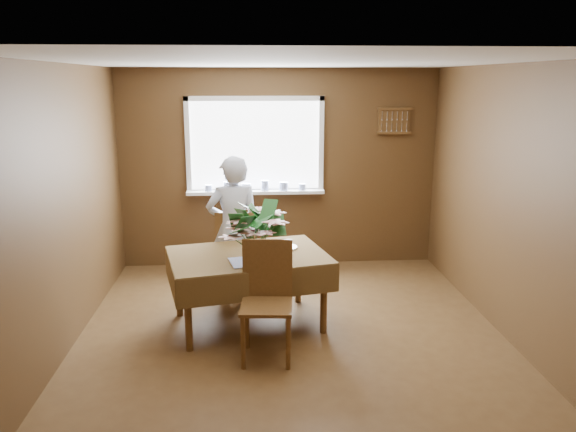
{
  "coord_description": "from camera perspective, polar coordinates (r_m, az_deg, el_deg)",
  "views": [
    {
      "loc": [
        -0.36,
        -4.79,
        2.36
      ],
      "look_at": [
        0.0,
        0.55,
        1.05
      ],
      "focal_mm": 35.0,
      "sensor_mm": 36.0,
      "label": 1
    }
  ],
  "objects": [
    {
      "name": "chair_far",
      "position": [
        6.2,
        -5.28,
        -3.45
      ],
      "size": [
        0.45,
        0.45,
        0.98
      ],
      "rotation": [
        0.0,
        0.0,
        3.07
      ],
      "color": "brown",
      "rests_on": "floor"
    },
    {
      "name": "table_knife",
      "position": [
        5.22,
        -1.41,
        -4.44
      ],
      "size": [
        0.04,
        0.22,
        0.0
      ],
      "primitive_type": "cube",
      "rotation": [
        0.0,
        0.0,
        0.08
      ],
      "color": "silver",
      "rests_on": "dining_table"
    },
    {
      "name": "dining_table",
      "position": [
        5.44,
        -4.07,
        -4.75
      ],
      "size": [
        1.68,
        1.32,
        0.73
      ],
      "rotation": [
        0.0,
        0.0,
        0.22
      ],
      "color": "brown",
      "rests_on": "floor"
    },
    {
      "name": "side_plate",
      "position": [
        5.6,
        -0.21,
        -3.19
      ],
      "size": [
        0.31,
        0.31,
        0.01
      ],
      "primitive_type": "cylinder",
      "rotation": [
        0.0,
        0.0,
        0.48
      ],
      "color": "white",
      "rests_on": "dining_table"
    },
    {
      "name": "wall_front",
      "position": [
        2.8,
        3.92,
        -9.62
      ],
      "size": [
        4.0,
        0.0,
        4.0
      ],
      "primitive_type": "plane",
      "rotation": [
        -1.57,
        0.0,
        0.0
      ],
      "color": "brown",
      "rests_on": "floor"
    },
    {
      "name": "ceiling",
      "position": [
        4.81,
        0.46,
        15.42
      ],
      "size": [
        4.5,
        4.5,
        0.0
      ],
      "primitive_type": "plane",
      "rotation": [
        3.14,
        0.0,
        0.0
      ],
      "color": "white",
      "rests_on": "wall_back"
    },
    {
      "name": "window_assembly",
      "position": [
        7.06,
        -3.34,
        5.49
      ],
      "size": [
        1.72,
        0.2,
        1.22
      ],
      "color": "white",
      "rests_on": "wall_back"
    },
    {
      "name": "flower_bouquet",
      "position": [
        5.11,
        -3.46,
        -1.12
      ],
      "size": [
        0.59,
        0.59,
        0.5
      ],
      "rotation": [
        0.0,
        0.0,
        -0.16
      ],
      "color": "white",
      "rests_on": "dining_table"
    },
    {
      "name": "spoon_rack",
      "position": [
        7.26,
        10.75,
        9.47
      ],
      "size": [
        0.44,
        0.05,
        0.33
      ],
      "color": "brown",
      "rests_on": "wall_back"
    },
    {
      "name": "wall_back",
      "position": [
        7.14,
        -0.92,
        4.79
      ],
      "size": [
        4.0,
        0.0,
        4.0
      ],
      "primitive_type": "plane",
      "rotation": [
        1.57,
        0.0,
        0.0
      ],
      "color": "brown",
      "rests_on": "floor"
    },
    {
      "name": "seated_woman",
      "position": [
        6.04,
        -5.53,
        -1.34
      ],
      "size": [
        0.63,
        0.47,
        1.59
      ],
      "primitive_type": "imported",
      "rotation": [
        0.0,
        0.0,
        3.3
      ],
      "color": "white",
      "rests_on": "floor"
    },
    {
      "name": "floor",
      "position": [
        5.35,
        0.41,
        -12.41
      ],
      "size": [
        4.5,
        4.5,
        0.0
      ],
      "primitive_type": "plane",
      "color": "#51361B",
      "rests_on": "ground"
    },
    {
      "name": "wall_left",
      "position": [
        5.19,
        -22.19,
        0.36
      ],
      "size": [
        0.0,
        4.5,
        4.5
      ],
      "primitive_type": "plane",
      "rotation": [
        1.57,
        0.0,
        1.57
      ],
      "color": "brown",
      "rests_on": "floor"
    },
    {
      "name": "wall_right",
      "position": [
        5.46,
        21.87,
        1.01
      ],
      "size": [
        0.0,
        4.5,
        4.5
      ],
      "primitive_type": "plane",
      "rotation": [
        1.57,
        0.0,
        -1.57
      ],
      "color": "brown",
      "rests_on": "floor"
    },
    {
      "name": "chair_near",
      "position": [
        4.88,
        -2.15,
        -8.02
      ],
      "size": [
        0.47,
        0.47,
        1.02
      ],
      "rotation": [
        0.0,
        0.0,
        -0.09
      ],
      "color": "brown",
      "rests_on": "floor"
    }
  ]
}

